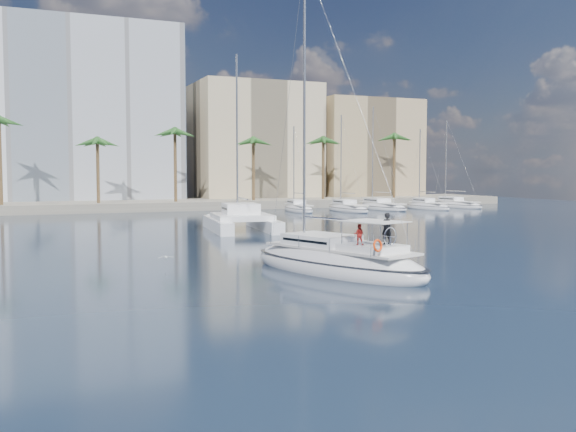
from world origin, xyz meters
name	(u,v)px	position (x,y,z in m)	size (l,w,h in m)	color
ground	(308,269)	(0.00, 0.00, 0.00)	(160.00, 160.00, 0.00)	black
quay	(132,205)	(0.00, 61.00, 0.60)	(120.00, 14.00, 1.20)	gray
building_modern	(38,115)	(-12.00, 73.00, 14.00)	(42.00, 16.00, 28.00)	silver
building_beige	(255,144)	(22.00, 70.00, 10.00)	(20.00, 14.00, 20.00)	#C5B28D
building_tan_right	(364,151)	(42.00, 68.00, 9.00)	(18.00, 12.00, 18.00)	tan
palm_centre	(135,136)	(0.00, 57.00, 10.28)	(3.60, 3.60, 12.30)	brown
palm_right	(354,141)	(34.00, 57.00, 10.28)	(3.60, 3.60, 12.30)	brown
main_sloop	(336,262)	(0.95, -1.63, 0.54)	(7.63, 12.87, 18.21)	white
catamaran	(241,218)	(4.09, 23.95, 1.13)	(7.05, 11.87, 16.47)	white
seagull	(166,257)	(-7.10, 4.29, 0.50)	(0.92, 0.40, 0.17)	silver
moored_yacht_a	(298,212)	(20.00, 47.00, 0.00)	(2.72, 9.35, 11.90)	white
moored_yacht_b	(348,211)	(26.50, 45.00, 0.00)	(3.14, 10.78, 13.72)	white
moored_yacht_c	(381,210)	(33.00, 47.00, 0.00)	(3.55, 12.21, 15.54)	white
moored_yacht_d	(427,209)	(39.50, 45.00, 0.00)	(2.72, 9.35, 11.90)	white
moored_yacht_e	(456,208)	(46.00, 47.00, 0.00)	(3.14, 10.78, 13.72)	white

